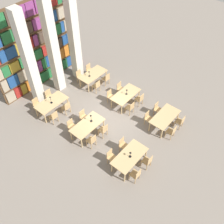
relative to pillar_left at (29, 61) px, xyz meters
The scene contains 40 objects.
ground_plane 5.47m from the pillar_left, 68.29° to the right, with size 40.00×40.00×0.00m, color gray.
bookshelf_bank 2.20m from the pillar_left, 38.52° to the left, with size 6.50×0.35×5.50m.
pillar_left is the anchor object (origin of this frame).
pillar_center 1.69m from the pillar_left, ahead, with size 0.54×0.54×6.00m.
pillar_right 3.39m from the pillar_left, ahead, with size 0.54×0.54×6.00m.
reading_table_0 7.50m from the pillar_left, 90.32° to the right, with size 1.92×0.96×0.77m.
chair_0 8.30m from the pillar_left, 93.81° to the right, with size 0.42×0.40×0.90m.
chair_1 6.86m from the pillar_left, 94.73° to the right, with size 0.42×0.40×0.90m.
chair_2 8.30m from the pillar_left, 86.89° to the right, with size 0.42×0.40×0.90m.
chair_3 6.86m from the pillar_left, 86.15° to the right, with size 0.42×0.40×0.90m.
desk_lamp_0 7.44m from the pillar_left, 90.50° to the right, with size 0.14×0.14×0.39m.
reading_table_1 8.13m from the pillar_left, 64.89° to the right, with size 1.92×0.96×0.77m.
chair_4 8.69m from the pillar_left, 70.21° to the right, with size 0.42×0.40×0.90m.
chair_5 7.34m from the pillar_left, 65.90° to the right, with size 0.42×0.40×0.90m.
chair_6 9.04m from the pillar_left, 64.31° to the right, with size 0.42×0.40×0.90m.
chair_7 7.75m from the pillar_left, 59.12° to the right, with size 0.42×0.40×0.90m.
reading_table_2 4.77m from the pillar_left, 89.30° to the right, with size 1.92×0.96×0.77m.
chair_8 5.55m from the pillar_left, 94.83° to the right, with size 0.42×0.40×0.90m.
chair_9 4.25m from the pillar_left, 96.98° to the right, with size 0.42×0.40×0.90m.
chair_10 5.56m from the pillar_left, 84.13° to the right, with size 0.42×0.40×0.90m.
chair_11 4.26m from the pillar_left, 81.52° to the right, with size 0.42×0.40×0.90m.
desk_lamp_1 4.59m from the pillar_left, 84.77° to the right, with size 0.14×0.14×0.50m.
reading_table_3 5.87m from the pillar_left, 51.89° to the right, with size 1.92×0.96×0.77m.
chair_12 6.27m from the pillar_left, 60.65° to the right, with size 0.42×0.40×0.90m.
chair_13 5.13m from the pillar_left, 51.00° to the right, with size 0.42×0.40×0.90m.
chair_14 6.75m from the pillar_left, 53.04° to the right, with size 0.42×0.40×0.90m.
chair_15 5.71m from the pillar_left, 42.71° to the right, with size 0.42×0.40×0.90m.
desk_lamp_2 5.79m from the pillar_left, 52.01° to the right, with size 0.14×0.14×0.39m.
reading_table_4 2.67m from the pillar_left, 92.75° to the right, with size 1.92×0.96×0.77m.
chair_16 3.32m from the pillar_left, 105.69° to the right, with size 0.42×0.40×0.90m.
chair_17 2.64m from the pillar_left, 136.00° to the right, with size 0.42×0.40×0.90m.
chair_18 3.29m from the pillar_left, 79.77° to the right, with size 0.42×0.40×0.90m.
chair_19 2.60m from the pillar_left, 56.37° to the right, with size 0.42×0.40×0.90m.
desk_lamp_3 2.35m from the pillar_left, 93.83° to the right, with size 0.14×0.14×0.50m.
reading_table_5 4.39m from the pillar_left, 21.81° to the right, with size 1.92×0.96×0.77m.
chair_20 4.44m from the pillar_left, 35.91° to the right, with size 0.42×0.40×0.90m.
chair_21 3.94m from the pillar_left, 11.79° to the right, with size 0.42×0.40×0.90m.
chair_22 5.12m from the pillar_left, 28.79° to the right, with size 0.42×0.40×0.90m.
chair_23 4.69m from the pillar_left, ahead, with size 0.42×0.40×0.90m.
desk_lamp_4 3.95m from the pillar_left, 23.52° to the right, with size 0.14×0.14×0.41m.
Camera 1 is at (-7.44, -6.59, 11.05)m, focal length 40.00 mm.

